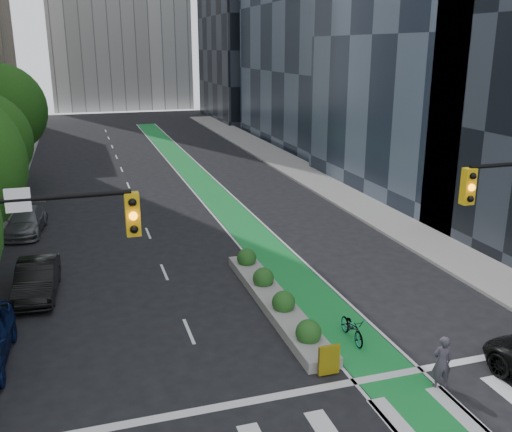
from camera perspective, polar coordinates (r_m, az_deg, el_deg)
ground at (r=17.25m, az=6.00°, el=-19.23°), size 160.00×160.00×0.00m
sidewalk_right at (r=42.82m, az=7.39°, el=3.00°), size 3.60×90.00×0.15m
bike_lane_paint at (r=44.78m, az=-5.63°, el=3.57°), size 2.20×70.00×0.01m
building_dark_end at (r=84.85m, az=0.35°, el=19.30°), size 14.00×18.00×28.00m
median_planter at (r=23.11m, az=1.87°, el=-8.20°), size 1.20×10.26×1.10m
bicycle at (r=20.93m, az=9.60°, el=-10.95°), size 0.69×1.80×0.94m
cyclist at (r=18.75m, az=18.08°, el=-13.71°), size 0.70×0.53×1.72m
parked_car_left_mid at (r=25.65m, az=-21.05°, el=-5.91°), size 1.80×4.52×1.46m
parked_car_left_far at (r=34.37m, az=-22.02°, el=-0.50°), size 2.33×4.76×1.33m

